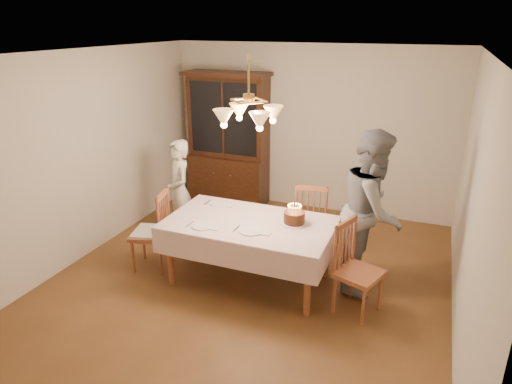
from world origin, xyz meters
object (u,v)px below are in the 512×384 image
at_px(chair_far_side, 312,221).
at_px(birthday_cake, 294,218).
at_px(elderly_woman, 180,191).
at_px(dining_table, 250,228).
at_px(china_hutch, 228,141).

relative_size(chair_far_side, birthday_cake, 3.33).
bearing_deg(elderly_woman, dining_table, 17.82).
xyz_separation_m(china_hutch, birthday_cake, (1.80, -2.11, -0.21)).
xyz_separation_m(dining_table, birthday_cake, (0.49, 0.14, 0.14)).
bearing_deg(china_hutch, birthday_cake, -49.60).
relative_size(dining_table, birthday_cake, 6.33).
bearing_deg(dining_table, elderly_woman, 152.99).
distance_m(china_hutch, birthday_cake, 2.79).
distance_m(dining_table, chair_far_side, 1.09).
bearing_deg(china_hutch, chair_far_side, -36.01).
xyz_separation_m(dining_table, china_hutch, (-1.31, 2.25, 0.36)).
distance_m(elderly_woman, birthday_cake, 1.89).
bearing_deg(elderly_woman, birthday_cake, 28.41).
height_order(chair_far_side, birthday_cake, chair_far_side).
xyz_separation_m(china_hutch, elderly_woman, (-0.01, -1.58, -0.33)).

